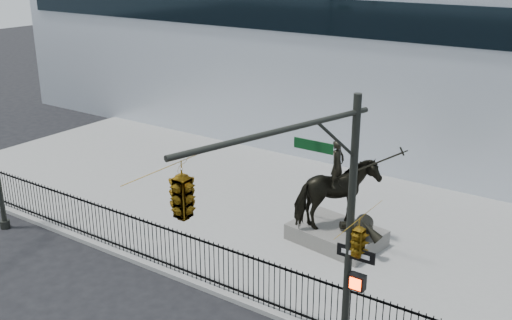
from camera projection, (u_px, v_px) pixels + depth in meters
The scene contains 7 objects.
ground at pixel (135, 287), 18.47m from camera, with size 120.00×120.00×0.00m, color black.
plaza at pixel (262, 208), 23.87m from camera, with size 30.00×12.00×0.15m, color gray.
building at pixel (397, 53), 32.47m from camera, with size 44.00×14.00×9.00m, color silver.
picket_fence at pixel (162, 245), 19.13m from camera, with size 22.10×0.10×1.50m.
statue_plinth at pixel (336, 235), 20.86m from camera, with size 3.03×2.09×0.57m, color #5C5954.
equestrian_statue at pixel (340, 196), 20.33m from camera, with size 3.85×2.68×3.30m.
traffic_signal_right at pixel (279, 217), 11.83m from camera, with size 2.17×6.86×7.00m.
Camera 1 is at (12.22, -11.12, 9.87)m, focal length 42.00 mm.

